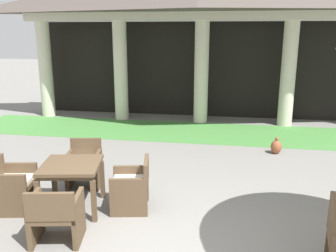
# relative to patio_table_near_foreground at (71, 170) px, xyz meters

# --- Properties ---
(background_pavilion) EXTENTS (11.14, 2.81, 4.61)m
(background_pavilion) POSITION_rel_patio_table_near_foreground_xyz_m (1.49, 6.06, 2.89)
(background_pavilion) COLOR beige
(background_pavilion) RESTS_ON ground
(lawn_strip) EXTENTS (12.94, 2.16, 0.01)m
(lawn_strip) POSITION_rel_patio_table_near_foreground_xyz_m (1.49, 4.76, -0.64)
(lawn_strip) COLOR #47843D
(lawn_strip) RESTS_ON ground
(patio_table_near_foreground) EXTENTS (1.01, 1.01, 0.75)m
(patio_table_near_foreground) POSITION_rel_patio_table_near_foreground_xyz_m (0.00, 0.00, 0.00)
(patio_table_near_foreground) COLOR brown
(patio_table_near_foreground) RESTS_ON ground
(patio_chair_near_foreground_south) EXTENTS (0.72, 0.65, 0.80)m
(patio_chair_near_foreground_south) POSITION_rel_patio_table_near_foreground_xyz_m (0.17, -0.90, -0.25)
(patio_chair_near_foreground_south) COLOR brown
(patio_chair_near_foreground_south) RESTS_ON ground
(patio_chair_near_foreground_east) EXTENTS (0.67, 0.68, 0.81)m
(patio_chair_near_foreground_east) POSITION_rel_patio_table_near_foreground_xyz_m (0.90, 0.17, -0.26)
(patio_chair_near_foreground_east) COLOR brown
(patio_chair_near_foreground_east) RESTS_ON ground
(patio_chair_near_foreground_west) EXTENTS (0.66, 0.65, 0.84)m
(patio_chair_near_foreground_west) POSITION_rel_patio_table_near_foreground_xyz_m (-0.90, -0.17, -0.23)
(patio_chair_near_foreground_west) COLOR brown
(patio_chair_near_foreground_west) RESTS_ON ground
(patio_chair_near_foreground_north) EXTENTS (0.67, 0.66, 0.81)m
(patio_chair_near_foreground_north) POSITION_rel_patio_table_near_foreground_xyz_m (-0.17, 0.90, -0.26)
(patio_chair_near_foreground_north) COLOR brown
(patio_chair_near_foreground_north) RESTS_ON ground
(terracotta_urn) EXTENTS (0.24, 0.24, 0.39)m
(terracotta_urn) POSITION_rel_patio_table_near_foreground_xyz_m (3.44, 3.28, -0.49)
(terracotta_urn) COLOR brown
(terracotta_urn) RESTS_ON ground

